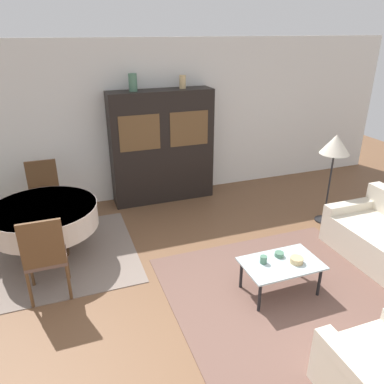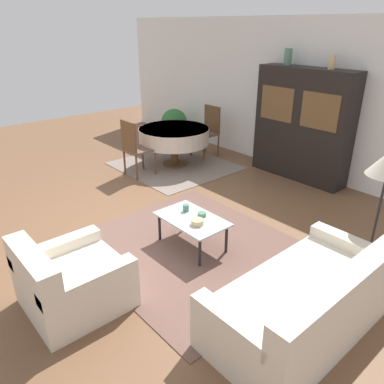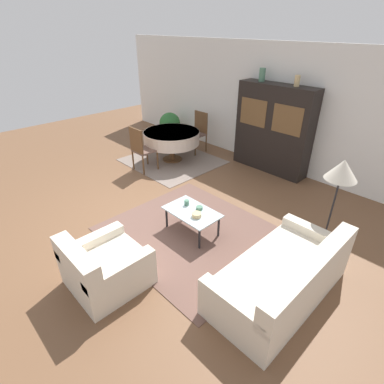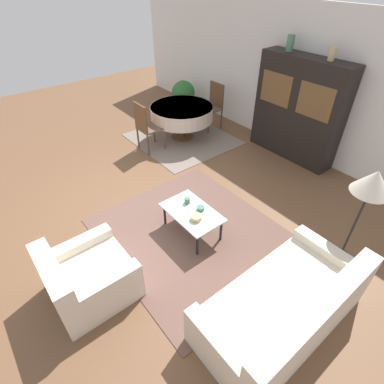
% 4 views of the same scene
% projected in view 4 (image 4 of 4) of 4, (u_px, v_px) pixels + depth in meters
% --- Properties ---
extents(ground_plane, '(14.00, 14.00, 0.00)m').
position_uv_depth(ground_plane, '(140.00, 211.00, 4.84)').
color(ground_plane, brown).
extents(wall_back, '(10.00, 0.06, 2.70)m').
position_uv_depth(wall_back, '(294.00, 81.00, 5.80)').
color(wall_back, white).
rests_on(wall_back, ground_plane).
extents(area_rug, '(2.61, 2.33, 0.01)m').
position_uv_depth(area_rug, '(192.00, 234.00, 4.42)').
color(area_rug, brown).
rests_on(area_rug, ground_plane).
extents(dining_rug, '(2.10, 1.96, 0.01)m').
position_uv_depth(dining_rug, '(182.00, 139.00, 6.78)').
color(dining_rug, gray).
rests_on(dining_rug, ground_plane).
extents(couch, '(0.94, 1.90, 0.78)m').
position_uv_depth(couch, '(285.00, 309.00, 3.17)').
color(couch, beige).
rests_on(couch, ground_plane).
extents(armchair, '(0.88, 0.91, 0.75)m').
position_uv_depth(armchair, '(87.00, 278.00, 3.47)').
color(armchair, beige).
rests_on(armchair, ground_plane).
extents(coffee_table, '(0.89, 0.55, 0.39)m').
position_uv_depth(coffee_table, '(192.00, 214.00, 4.25)').
color(coffee_table, black).
rests_on(coffee_table, area_rug).
extents(display_cabinet, '(1.74, 0.44, 1.91)m').
position_uv_depth(display_cabinet, '(298.00, 110.00, 5.69)').
color(display_cabinet, black).
rests_on(display_cabinet, ground_plane).
extents(dining_table, '(1.36, 1.36, 0.73)m').
position_uv_depth(dining_table, '(182.00, 113.00, 6.48)').
color(dining_table, brown).
rests_on(dining_table, dining_rug).
extents(dining_chair_near, '(0.44, 0.44, 1.02)m').
position_uv_depth(dining_chair_near, '(146.00, 125.00, 6.04)').
color(dining_chair_near, brown).
rests_on(dining_chair_near, dining_rug).
extents(dining_chair_far, '(0.44, 0.44, 1.02)m').
position_uv_depth(dining_chair_far, '(213.00, 104.00, 6.93)').
color(dining_chair_far, brown).
rests_on(dining_chair_far, dining_rug).
extents(floor_lamp, '(0.44, 0.44, 1.41)m').
position_uv_depth(floor_lamp, '(372.00, 185.00, 3.34)').
color(floor_lamp, black).
rests_on(floor_lamp, ground_plane).
extents(cup, '(0.08, 0.08, 0.09)m').
position_uv_depth(cup, '(187.00, 200.00, 4.35)').
color(cup, '#4C7A60').
rests_on(cup, coffee_table).
extents(bowl, '(0.15, 0.15, 0.06)m').
position_uv_depth(bowl, '(196.00, 218.00, 4.08)').
color(bowl, tan).
rests_on(bowl, coffee_table).
extents(bowl_small, '(0.10, 0.10, 0.05)m').
position_uv_depth(bowl_small, '(201.00, 208.00, 4.24)').
color(bowl_small, '#4C7A60').
rests_on(bowl_small, coffee_table).
extents(vase_tall, '(0.13, 0.13, 0.27)m').
position_uv_depth(vase_tall, '(290.00, 43.00, 5.29)').
color(vase_tall, '#4C7A60').
rests_on(vase_tall, display_cabinet).
extents(vase_short, '(0.11, 0.11, 0.21)m').
position_uv_depth(vase_short, '(332.00, 54.00, 4.80)').
color(vase_short, tan).
rests_on(vase_short, display_cabinet).
extents(potted_plant, '(0.60, 0.60, 0.77)m').
position_uv_depth(potted_plant, '(183.00, 94.00, 7.84)').
color(potted_plant, '#93664C').
rests_on(potted_plant, ground_plane).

